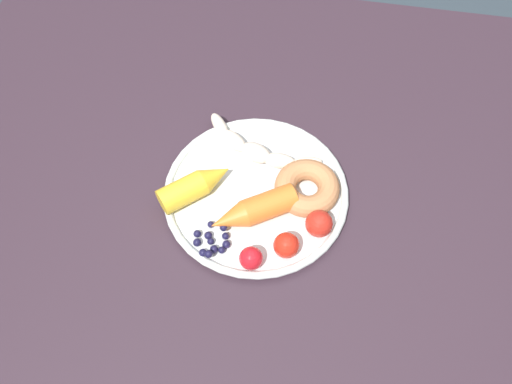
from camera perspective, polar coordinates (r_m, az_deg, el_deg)
ground_plane at (r=1.46m, az=-0.14°, el=-13.02°), size 6.00×6.00×0.00m
dining_table at (r=0.89m, az=-0.23°, el=-0.63°), size 1.13×0.88×0.70m
plate at (r=0.79m, az=0.00°, el=-0.11°), size 0.28×0.28×0.02m
banana at (r=0.81m, az=0.15°, el=4.74°), size 0.20×0.10×0.03m
carrot_orange at (r=0.75m, az=-0.32°, el=-2.08°), size 0.13×0.10×0.04m
carrot_yellow at (r=0.77m, az=-6.65°, el=0.72°), size 0.11×0.11×0.04m
donut at (r=0.77m, az=5.65°, el=0.47°), size 0.13×0.13×0.03m
blueberry_pile at (r=0.74m, az=-4.90°, el=-5.47°), size 0.06×0.06×0.02m
tomato_near at (r=0.72m, az=-0.55°, el=-7.33°), size 0.03×0.03×0.03m
tomato_mid at (r=0.72m, az=3.37°, el=-5.89°), size 0.04×0.04×0.04m
tomato_far at (r=0.74m, az=6.98°, el=-3.49°), size 0.04×0.04×0.04m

